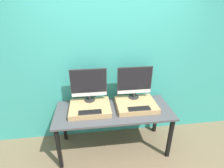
{
  "coord_description": "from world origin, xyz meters",
  "views": [
    {
      "loc": [
        -0.31,
        -1.83,
        2.21
      ],
      "look_at": [
        0.0,
        0.56,
        1.07
      ],
      "focal_mm": 28.0,
      "sensor_mm": 36.0,
      "label": 1
    }
  ],
  "objects_px": {
    "keyboard_right": "(139,109)",
    "keyboard_left": "(90,112)",
    "monitor_right": "(135,81)",
    "monitor_left": "(89,84)"
  },
  "relations": [
    {
      "from": "keyboard_right",
      "to": "keyboard_left",
      "type": "bearing_deg",
      "value": 180.0
    },
    {
      "from": "monitor_left",
      "to": "monitor_right",
      "type": "relative_size",
      "value": 1.0
    },
    {
      "from": "keyboard_left",
      "to": "keyboard_right",
      "type": "relative_size",
      "value": 1.0
    },
    {
      "from": "monitor_left",
      "to": "keyboard_right",
      "type": "distance_m",
      "value": 0.83
    },
    {
      "from": "monitor_left",
      "to": "keyboard_left",
      "type": "distance_m",
      "value": 0.44
    },
    {
      "from": "keyboard_left",
      "to": "monitor_right",
      "type": "relative_size",
      "value": 0.6
    },
    {
      "from": "monitor_right",
      "to": "keyboard_right",
      "type": "distance_m",
      "value": 0.44
    },
    {
      "from": "monitor_left",
      "to": "keyboard_left",
      "type": "bearing_deg",
      "value": -90.0
    },
    {
      "from": "monitor_right",
      "to": "monitor_left",
      "type": "bearing_deg",
      "value": 180.0
    },
    {
      "from": "monitor_left",
      "to": "keyboard_right",
      "type": "bearing_deg",
      "value": -25.72
    }
  ]
}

